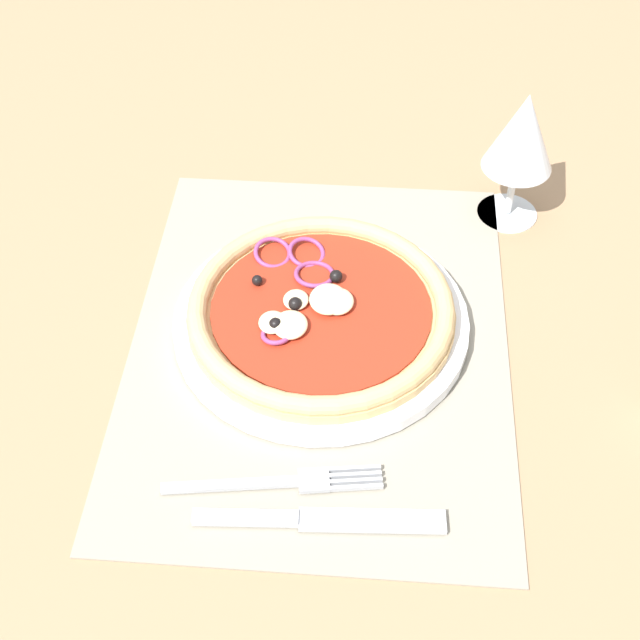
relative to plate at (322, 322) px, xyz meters
The scene contains 7 objects.
ground_plane 2.90cm from the plate, ahead, with size 190.00×140.00×2.40cm, color #9E7A56.
placemat 2.01cm from the plate, ahead, with size 46.83×34.99×0.40cm, color gray.
plate is the anchor object (origin of this frame).
pizza 1.75cm from the plate, 119.08° to the right, with size 24.98×24.98×2.58cm.
fork 17.59cm from the plate, ahead, with size 4.00×18.04×0.44cm.
knife 20.80cm from the plate, ahead, with size 2.73×20.06×0.62cm.
wine_glass 27.59cm from the plate, 134.63° to the left, with size 7.20×7.20×14.90cm.
Camera 1 is at (55.91, 4.25, 63.55)cm, focal length 50.92 mm.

